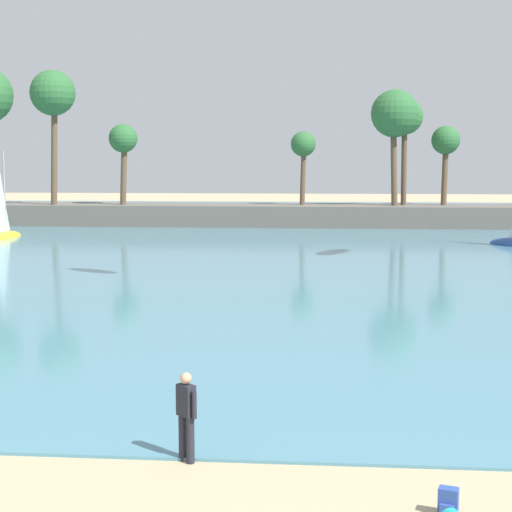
{
  "coord_description": "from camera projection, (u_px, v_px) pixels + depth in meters",
  "views": [
    {
      "loc": [
        0.83,
        -6.23,
        5.45
      ],
      "look_at": [
        -0.64,
        11.01,
        3.41
      ],
      "focal_mm": 56.56,
      "sensor_mm": 36.0,
      "label": 1
    }
  ],
  "objects": [
    {
      "name": "palm_headland",
      "position": [
        313.0,
        181.0,
        67.14
      ],
      "size": [
        82.15,
        6.71,
        13.27
      ],
      "color": "#605B54",
      "rests_on": "ground"
    },
    {
      "name": "sailboat_mid_bay",
      "position": [
        4.0,
        230.0,
        56.82
      ],
      "size": [
        1.6,
        4.59,
        6.56
      ],
      "color": "yellow",
      "rests_on": "sea"
    },
    {
      "name": "person_at_waterline",
      "position": [
        186.0,
        414.0,
        14.6
      ],
      "size": [
        0.44,
        0.39,
        1.67
      ],
      "color": "#23232D",
      "rests_on": "ground"
    },
    {
      "name": "sea",
      "position": [
        313.0,
        233.0,
        60.96
      ],
      "size": [
        220.0,
        93.77,
        0.06
      ],
      "primitive_type": "cube",
      "color": "teal",
      "rests_on": "ground"
    },
    {
      "name": "backpack_near_kite",
      "position": [
        448.0,
        503.0,
        12.43
      ],
      "size": [
        0.34,
        0.33,
        0.44
      ],
      "color": "#2D4C9E",
      "rests_on": "ground"
    }
  ]
}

